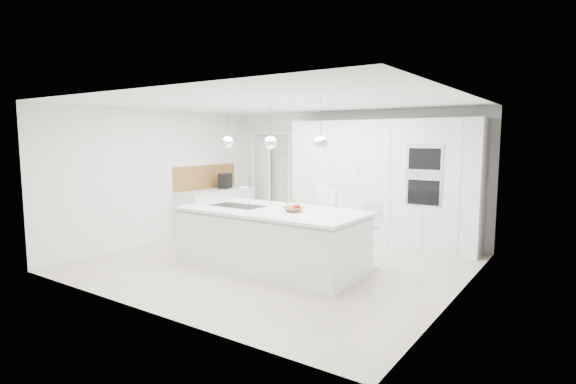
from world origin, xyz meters
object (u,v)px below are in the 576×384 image
Objects in this scene: bar_stool_left at (323,225)px; bar_stool_right at (369,235)px; island_base at (271,240)px; espresso_machine at (225,181)px; fruit_bowl at (293,209)px.

bar_stool_right is at bearing 15.53° from bar_stool_left.
bar_stool_right is at bearing 34.53° from island_base.
espresso_machine is 0.32× the size of bar_stool_right.
bar_stool_right is at bearing 44.25° from fruit_bowl.
fruit_bowl is 0.24× the size of bar_stool_left.
island_base is at bearing -50.67° from espresso_machine.
fruit_bowl reaches higher than island_base.
bar_stool_left is at bearing 60.85° from island_base.
island_base is 8.72× the size of espresso_machine.
espresso_machine is at bearing 147.05° from bar_stool_right.
bar_stool_left is at bearing 164.35° from bar_stool_right.
bar_stool_left is (2.97, -0.97, -0.47)m from espresso_machine.
bar_stool_left reaches higher than fruit_bowl.
fruit_bowl is 1.24m from bar_stool_right.
fruit_bowl is 0.28× the size of bar_stool_right.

